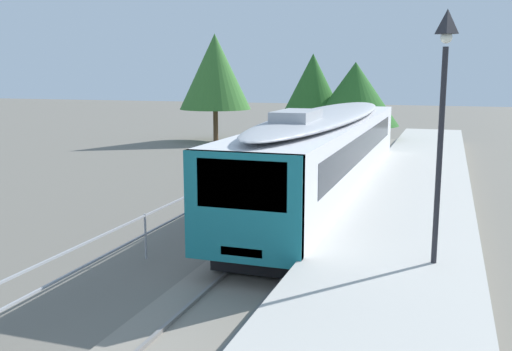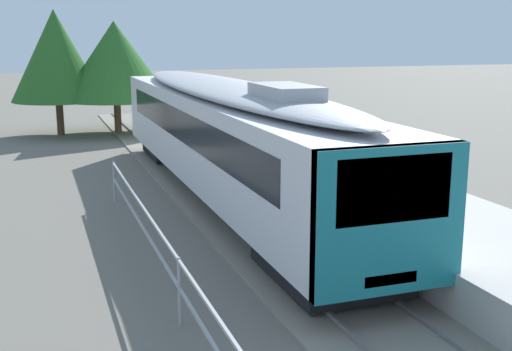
{
  "view_description": "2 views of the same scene",
  "coord_description": "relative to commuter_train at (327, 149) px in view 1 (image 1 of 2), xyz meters",
  "views": [
    {
      "loc": [
        4.29,
        7.83,
        4.96
      ],
      "look_at": [
        -1.0,
        23.53,
        2.0
      ],
      "focal_mm": 40.15,
      "sensor_mm": 36.0,
      "label": 1
    },
    {
      "loc": [
        -5.49,
        10.7,
        5.0
      ],
      "look_at": [
        -1.0,
        23.53,
        2.0
      ],
      "focal_mm": 44.95,
      "sensor_mm": 36.0,
      "label": 2
    }
  ],
  "objects": [
    {
      "name": "station_platform",
      "position": [
        3.25,
        -7.04,
        -1.7
      ],
      "size": [
        3.9,
        60.0,
        0.9
      ],
      "primitive_type": "cube",
      "color": "#B7B5AD",
      "rests_on": "ground"
    },
    {
      "name": "ground_plane",
      "position": [
        -3.0,
        -7.04,
        -2.15
      ],
      "size": [
        160.0,
        160.0,
        0.0
      ],
      "primitive_type": "plane",
      "color": "#6B665B"
    },
    {
      "name": "commuter_train",
      "position": [
        0.0,
        0.0,
        0.0
      ],
      "size": [
        2.82,
        19.25,
        3.74
      ],
      "color": "silver",
      "rests_on": "track_rails"
    },
    {
      "name": "tree_behind_carpark",
      "position": [
        -12.07,
        17.97,
        2.94
      ],
      "size": [
        5.23,
        5.23,
        7.81
      ],
      "color": "brown",
      "rests_on": "ground"
    },
    {
      "name": "tree_distant_left",
      "position": [
        -1.37,
        14.99,
        1.56
      ],
      "size": [
        5.56,
        5.56,
        5.68
      ],
      "color": "brown",
      "rests_on": "ground"
    },
    {
      "name": "platform_lamp_mid_platform",
      "position": [
        4.15,
        -8.67,
        2.48
      ],
      "size": [
        0.34,
        0.34,
        5.35
      ],
      "color": "#232328",
      "rests_on": "station_platform"
    },
    {
      "name": "track_rails",
      "position": [
        0.0,
        -7.04,
        -2.11
      ],
      "size": [
        3.2,
        60.0,
        0.14
      ],
      "color": "gray",
      "rests_on": "ground"
    },
    {
      "name": "tree_behind_station_far",
      "position": [
        -4.19,
        15.49,
        1.83
      ],
      "size": [
        4.56,
        4.56,
        6.23
      ],
      "color": "brown",
      "rests_on": "ground"
    }
  ]
}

